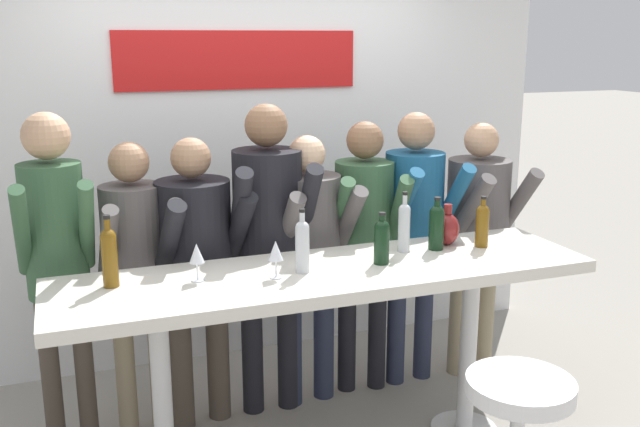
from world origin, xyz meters
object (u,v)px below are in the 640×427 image
(person_right, at_px, (364,228))
(person_far_right, at_px, (414,219))
(wine_bottle_4, at_px, (382,240))
(tasting_table, at_px, (327,297))
(person_left, at_px, (135,257))
(person_center_right, at_px, (308,243))
(person_far_left, at_px, (56,243))
(wine_bottle_2, at_px, (404,225))
(wine_bottle_5, at_px, (302,244))
(wine_bottle_1, at_px, (437,225))
(wine_glass_0, at_px, (276,252))
(decorative_vase, at_px, (447,228))
(wine_bottle_0, at_px, (482,223))
(wine_bottle_3, at_px, (109,255))
(person_center, at_px, (268,227))
(person_center_left, at_px, (196,254))
(person_rightmost, at_px, (478,223))
(wine_glass_1, at_px, (197,255))

(person_right, xyz_separation_m, person_far_right, (0.33, 0.00, 0.02))
(wine_bottle_4, bearing_deg, tasting_table, 177.97)
(person_left, xyz_separation_m, person_center_right, (0.95, -0.03, -0.02))
(person_far_left, bearing_deg, wine_bottle_2, -16.77)
(person_right, height_order, wine_bottle_5, person_right)
(person_left, distance_m, wine_bottle_1, 1.58)
(wine_glass_0, bearing_deg, decorative_vase, 11.34)
(wine_bottle_0, relative_size, wine_bottle_1, 0.98)
(person_far_right, relative_size, decorative_vase, 7.64)
(person_far_left, relative_size, wine_bottle_3, 5.39)
(person_center, bearing_deg, person_center_left, -174.85)
(person_far_right, xyz_separation_m, wine_bottle_2, (-0.33, -0.52, 0.13))
(wine_bottle_5, distance_m, decorative_vase, 0.89)
(person_rightmost, bearing_deg, person_center, 174.14)
(person_far_right, height_order, wine_bottle_0, person_far_right)
(person_left, height_order, wine_glass_1, person_left)
(person_center, xyz_separation_m, wine_glass_1, (-0.50, -0.56, 0.06))
(wine_bottle_0, bearing_deg, wine_bottle_4, -172.48)
(person_left, xyz_separation_m, wine_bottle_2, (1.30, -0.52, 0.18))
(person_center_right, height_order, wine_bottle_0, person_center_right)
(wine_bottle_3, bearing_deg, person_far_right, 16.87)
(person_center_left, distance_m, decorative_vase, 1.34)
(wine_bottle_4, height_order, wine_bottle_5, wine_bottle_5)
(person_center, bearing_deg, person_far_left, -175.24)
(person_rightmost, distance_m, wine_bottle_3, 2.30)
(person_rightmost, relative_size, wine_bottle_0, 5.91)
(person_right, distance_m, wine_glass_1, 1.25)
(person_center_left, distance_m, wine_glass_0, 0.70)
(person_center_left, xyz_separation_m, wine_bottle_3, (-0.47, -0.49, 0.19))
(person_center_left, bearing_deg, wine_glass_0, -78.53)
(person_center_right, xyz_separation_m, wine_bottle_2, (0.35, -0.49, 0.20))
(person_center, distance_m, decorative_vase, 0.96)
(person_left, bearing_deg, person_right, -6.09)
(wine_bottle_5, distance_m, wine_glass_1, 0.49)
(wine_bottle_0, height_order, wine_bottle_5, wine_bottle_5)
(tasting_table, xyz_separation_m, person_rightmost, (1.24, 0.64, 0.10))
(person_far_left, xyz_separation_m, person_far_right, (2.01, 0.06, -0.07))
(person_center_right, bearing_deg, wine_bottle_1, -49.06)
(wine_bottle_4, bearing_deg, wine_glass_1, 176.33)
(person_right, height_order, decorative_vase, person_right)
(person_right, bearing_deg, wine_bottle_1, -62.39)
(person_far_left, distance_m, wine_glass_0, 1.13)
(person_center, relative_size, wine_bottle_5, 5.76)
(tasting_table, xyz_separation_m, person_center, (-0.11, 0.60, 0.20))
(person_left, bearing_deg, wine_bottle_2, -27.79)
(wine_bottle_4, relative_size, decorative_vase, 1.17)
(person_far_right, xyz_separation_m, wine_bottle_0, (0.09, -0.58, 0.11))
(wine_bottle_5, bearing_deg, wine_bottle_4, -1.90)
(wine_bottle_2, bearing_deg, person_far_left, 164.66)
(person_center_left, height_order, person_right, person_right)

